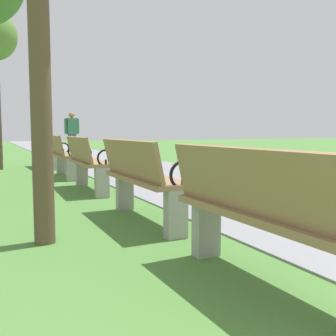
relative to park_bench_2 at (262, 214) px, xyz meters
The scene contains 8 objects.
paved_walkway 15.74m from the park_bench_2, 82.40° to the left, with size 3.16×44.00×0.02m, color gray.
park_bench_2 is the anchor object (origin of this frame).
park_bench_3 2.05m from the park_bench_2, 90.00° to the left, with size 0.48×1.60×0.90m.
park_bench_4 4.51m from the park_bench_2, 90.00° to the left, with size 0.51×1.61×0.90m.
park_bench_5 6.67m from the park_bench_2, 90.00° to the left, with size 0.53×1.62×0.90m.
park_bench_6 9.05m from the park_bench_2, 90.00° to the left, with size 0.53×1.62×0.90m.
pedestrian_walking 12.13m from the park_bench_2, 83.94° to the left, with size 0.53×0.26×1.62m.
scattered_leaves 2.58m from the park_bench_2, 71.64° to the left, with size 5.58×15.27×0.02m.
Camera 1 is at (-2.04, 0.47, 0.99)m, focal length 42.44 mm.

